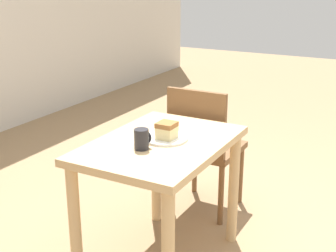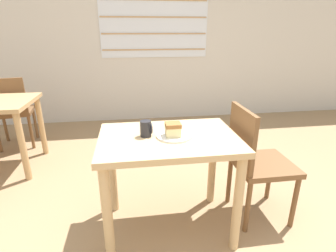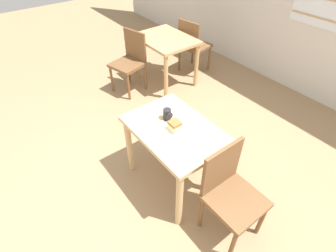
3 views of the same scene
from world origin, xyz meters
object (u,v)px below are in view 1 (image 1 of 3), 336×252
(chair_near_window, at_px, (204,145))
(dining_table_near, at_px, (161,164))
(plate, at_px, (166,138))
(coffee_mug, at_px, (142,139))
(cake_slice, at_px, (167,130))

(chair_near_window, bearing_deg, dining_table_near, 94.14)
(plate, bearing_deg, coffee_mug, 168.86)
(dining_table_near, xyz_separation_m, coffee_mug, (-0.14, 0.03, 0.18))
(dining_table_near, height_order, plate, plate)
(coffee_mug, bearing_deg, dining_table_near, -10.23)
(plate, height_order, coffee_mug, coffee_mug)
(dining_table_near, bearing_deg, cake_slice, -40.73)
(dining_table_near, height_order, coffee_mug, coffee_mug)
(dining_table_near, height_order, cake_slice, cake_slice)
(chair_near_window, height_order, plate, chair_near_window)
(cake_slice, bearing_deg, chair_near_window, 6.27)
(dining_table_near, distance_m, coffee_mug, 0.23)
(dining_table_near, xyz_separation_m, plate, (0.03, -0.01, 0.14))
(dining_table_near, relative_size, coffee_mug, 8.69)
(chair_near_window, distance_m, cake_slice, 0.69)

